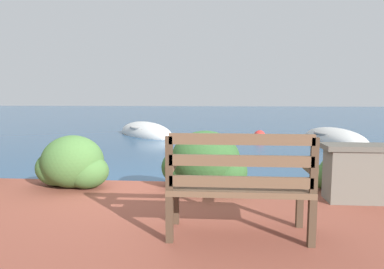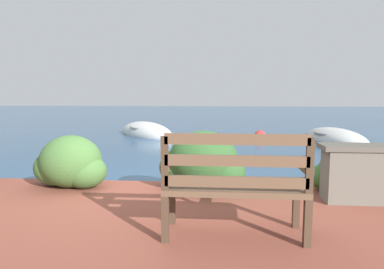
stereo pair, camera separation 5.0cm
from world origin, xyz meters
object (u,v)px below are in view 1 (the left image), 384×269
at_px(rowboat_nearest, 334,139).
at_px(rowboat_mid, 146,133).
at_px(mooring_buoy, 260,136).
at_px(park_bench, 239,183).

bearing_deg(rowboat_nearest, rowboat_mid, -112.39).
bearing_deg(mooring_buoy, rowboat_nearest, -16.25).
distance_m(park_bench, rowboat_mid, 9.63).
xyz_separation_m(park_bench, rowboat_mid, (-2.78, 9.20, -0.63)).
xyz_separation_m(rowboat_mid, mooring_buoy, (4.01, -0.48, -0.00)).
height_order(rowboat_nearest, mooring_buoy, rowboat_nearest).
bearing_deg(rowboat_mid, park_bench, -24.09).
relative_size(rowboat_mid, mooring_buoy, 7.06).
xyz_separation_m(park_bench, mooring_buoy, (1.23, 8.72, -0.63)).
height_order(park_bench, rowboat_nearest, park_bench).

